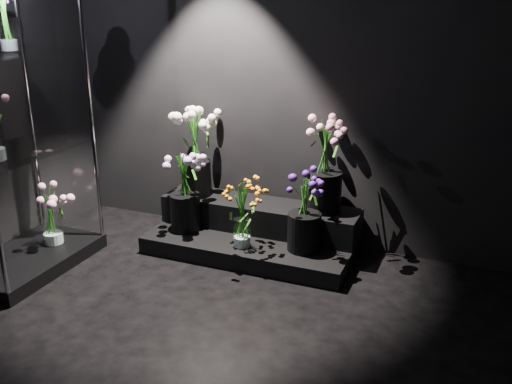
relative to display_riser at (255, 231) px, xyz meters
The scene contains 11 objects.
floor 1.69m from the display_riser, 83.29° to the right, with size 4.00×4.00×0.00m, color black.
wall_back 1.31m from the display_riser, 58.96° to the left, with size 4.00×4.00×0.00m, color black.
display_riser is the anchor object (origin of this frame).
display_case 2.02m from the display_riser, 146.91° to the right, with size 0.64×1.06×2.33m.
bouquet_orange_bells 0.38m from the display_riser, 88.43° to the right, with size 0.30×0.30×0.53m.
bouquet_lilac 0.67m from the display_riser, 164.44° to the right, with size 0.41×0.41×0.64m.
bouquet_purple 0.58m from the display_riser, 18.17° to the right, with size 0.39×0.39×0.61m.
bouquet_cream_roses 0.85m from the display_riser, behind, with size 0.48×0.48×0.74m.
bouquet_pink_roses 0.83m from the display_riser, 14.19° to the left, with size 0.46×0.46×0.75m.
bouquet_case_magenta 2.37m from the display_riser, 150.34° to the right, with size 0.27×0.27×0.39m.
bouquet_case_base_pink 1.60m from the display_riser, 152.84° to the right, with size 0.38×0.38×0.45m.
Camera 1 is at (1.42, -2.25, 1.99)m, focal length 40.00 mm.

